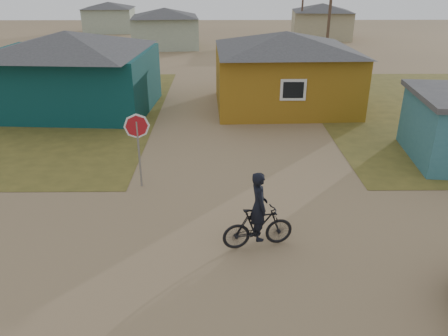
{
  "coord_description": "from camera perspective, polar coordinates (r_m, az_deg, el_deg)",
  "views": [
    {
      "loc": [
        -0.89,
        -8.82,
        6.63
      ],
      "look_at": [
        -0.77,
        3.0,
        1.3
      ],
      "focal_mm": 35.0,
      "sensor_mm": 36.0,
      "label": 1
    }
  ],
  "objects": [
    {
      "name": "house_teal",
      "position": [
        24.02,
        -19.46,
        11.95
      ],
      "size": [
        8.93,
        7.08,
        4.0
      ],
      "color": "#093234",
      "rests_on": "ground"
    },
    {
      "name": "stop_sign",
      "position": [
        14.34,
        -11.25,
        4.39
      ],
      "size": [
        0.82,
        0.21,
        2.55
      ],
      "color": "gray",
      "rests_on": "ground"
    },
    {
      "name": "house_pale_north",
      "position": [
        56.58,
        -14.74,
        18.59
      ],
      "size": [
        6.28,
        5.81,
        3.4
      ],
      "color": "#9BA68F",
      "rests_on": "ground"
    },
    {
      "name": "house_pale_west",
      "position": [
        43.39,
        -7.69,
        17.76
      ],
      "size": [
        7.04,
        6.15,
        3.6
      ],
      "color": "#9BA68F",
      "rests_on": "ground"
    },
    {
      "name": "cyclist",
      "position": [
        11.36,
        4.49,
        -6.83
      ],
      "size": [
        1.96,
        0.92,
        2.13
      ],
      "color": "black",
      "rests_on": "ground"
    },
    {
      "name": "house_yellow",
      "position": [
        23.53,
        7.93,
        12.71
      ],
      "size": [
        7.72,
        6.76,
        3.9
      ],
      "color": "#916416",
      "rests_on": "ground"
    },
    {
      "name": "house_beige_east",
      "position": [
        50.25,
        12.61,
        18.28
      ],
      "size": [
        6.95,
        6.05,
        3.6
      ],
      "color": "tan",
      "rests_on": "ground"
    },
    {
      "name": "ground",
      "position": [
        11.07,
        4.25,
        -12.6
      ],
      "size": [
        120.0,
        120.0,
        0.0
      ],
      "primitive_type": "plane",
      "color": "#937754"
    },
    {
      "name": "utility_pole_near",
      "position": [
        31.79,
        13.65,
        19.15
      ],
      "size": [
        1.4,
        0.2,
        8.0
      ],
      "color": "#4F3C2F",
      "rests_on": "ground"
    }
  ]
}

